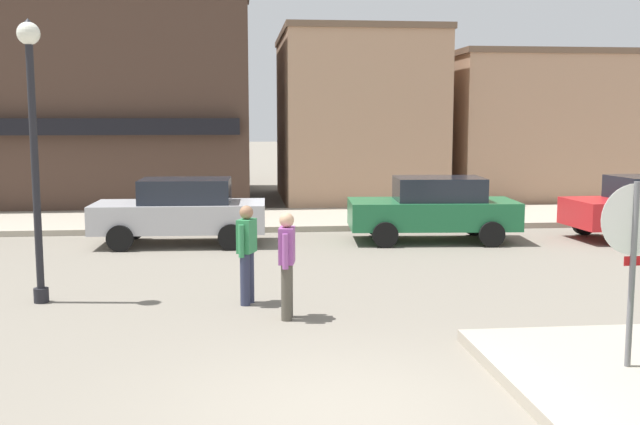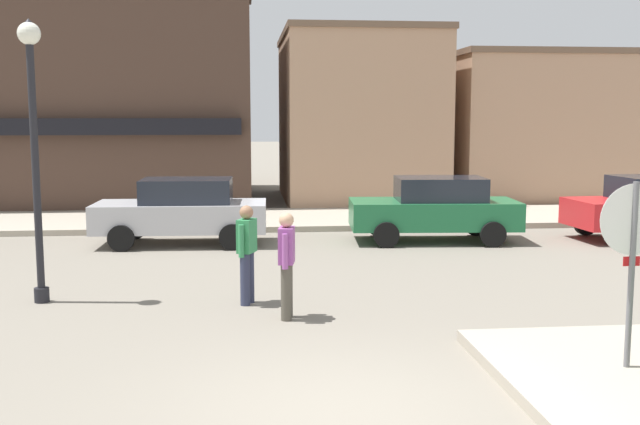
{
  "view_description": "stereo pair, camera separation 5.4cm",
  "coord_description": "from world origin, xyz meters",
  "px_view_note": "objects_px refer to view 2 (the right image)",
  "views": [
    {
      "loc": [
        -1.07,
        -7.25,
        3.04
      ],
      "look_at": [
        0.17,
        4.5,
        1.5
      ],
      "focal_mm": 42.0,
      "sensor_mm": 36.0,
      "label": 1
    },
    {
      "loc": [
        -1.02,
        -7.26,
        3.04
      ],
      "look_at": [
        0.17,
        4.5,
        1.5
      ],
      "focal_mm": 42.0,
      "sensor_mm": 36.0,
      "label": 2
    }
  ],
  "objects_px": {
    "stop_sign": "(632,250)",
    "pedestrian_crossing_near": "(247,251)",
    "parked_car_second": "(435,208)",
    "lamp_post": "(33,120)",
    "parked_car_nearest": "(183,210)",
    "pedestrian_crossing_far": "(287,262)"
  },
  "relations": [
    {
      "from": "parked_car_nearest",
      "to": "parked_car_second",
      "type": "distance_m",
      "value": 6.04
    },
    {
      "from": "parked_car_second",
      "to": "pedestrian_crossing_near",
      "type": "xyz_separation_m",
      "value": [
        -4.55,
        -5.64,
        0.06
      ]
    },
    {
      "from": "parked_car_second",
      "to": "pedestrian_crossing_far",
      "type": "bearing_deg",
      "value": -121.01
    },
    {
      "from": "parked_car_nearest",
      "to": "pedestrian_crossing_near",
      "type": "relative_size",
      "value": 2.52
    },
    {
      "from": "pedestrian_crossing_near",
      "to": "parked_car_nearest",
      "type": "bearing_deg",
      "value": 104.32
    },
    {
      "from": "stop_sign",
      "to": "pedestrian_crossing_near",
      "type": "relative_size",
      "value": 1.43
    },
    {
      "from": "lamp_post",
      "to": "parked_car_second",
      "type": "relative_size",
      "value": 1.1
    },
    {
      "from": "stop_sign",
      "to": "parked_car_nearest",
      "type": "relative_size",
      "value": 0.57
    },
    {
      "from": "stop_sign",
      "to": "pedestrian_crossing_far",
      "type": "xyz_separation_m",
      "value": [
        -3.76,
        2.99,
        -0.65
      ]
    },
    {
      "from": "lamp_post",
      "to": "pedestrian_crossing_near",
      "type": "relative_size",
      "value": 2.82
    },
    {
      "from": "parked_car_second",
      "to": "stop_sign",
      "type": "bearing_deg",
      "value": -91.21
    },
    {
      "from": "lamp_post",
      "to": "pedestrian_crossing_far",
      "type": "height_order",
      "value": "lamp_post"
    },
    {
      "from": "parked_car_nearest",
      "to": "pedestrian_crossing_far",
      "type": "height_order",
      "value": "pedestrian_crossing_far"
    },
    {
      "from": "stop_sign",
      "to": "parked_car_second",
      "type": "height_order",
      "value": "stop_sign"
    },
    {
      "from": "pedestrian_crossing_near",
      "to": "pedestrian_crossing_far",
      "type": "distance_m",
      "value": 1.12
    },
    {
      "from": "parked_car_nearest",
      "to": "pedestrian_crossing_near",
      "type": "height_order",
      "value": "pedestrian_crossing_near"
    },
    {
      "from": "parked_car_second",
      "to": "lamp_post",
      "type": "bearing_deg",
      "value": -146.73
    },
    {
      "from": "stop_sign",
      "to": "parked_car_nearest",
      "type": "distance_m",
      "value": 11.41
    },
    {
      "from": "pedestrian_crossing_near",
      "to": "pedestrian_crossing_far",
      "type": "xyz_separation_m",
      "value": [
        0.59,
        -0.96,
        0.0
      ]
    },
    {
      "from": "lamp_post",
      "to": "pedestrian_crossing_near",
      "type": "bearing_deg",
      "value": -7.74
    },
    {
      "from": "lamp_post",
      "to": "parked_car_second",
      "type": "bearing_deg",
      "value": 33.27
    },
    {
      "from": "stop_sign",
      "to": "pedestrian_crossing_near",
      "type": "xyz_separation_m",
      "value": [
        -4.35,
        3.95,
        -0.65
      ]
    }
  ]
}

